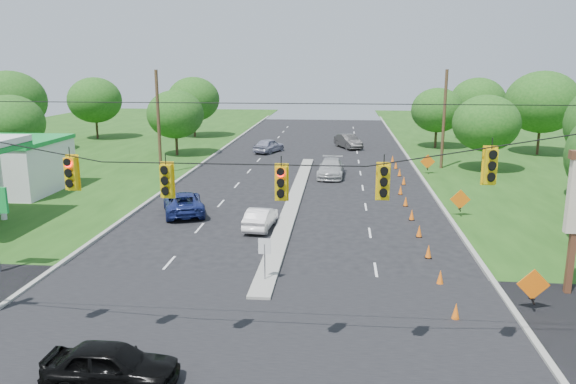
# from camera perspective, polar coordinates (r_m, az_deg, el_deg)

# --- Properties ---
(ground) EXTENTS (160.00, 160.00, 0.00)m
(ground) POSITION_cam_1_polar(r_m,az_deg,el_deg) (19.94, -4.78, -15.64)
(ground) COLOR black
(ground) RESTS_ON ground
(cross_street) EXTENTS (160.00, 14.00, 0.02)m
(cross_street) POSITION_cam_1_polar(r_m,az_deg,el_deg) (19.94, -4.78, -15.64)
(cross_street) COLOR black
(cross_street) RESTS_ON ground
(curb_left) EXTENTS (0.25, 110.00, 0.16)m
(curb_left) POSITION_cam_1_polar(r_m,az_deg,el_deg) (49.98, -10.14, 1.76)
(curb_left) COLOR gray
(curb_left) RESTS_ON ground
(curb_right) EXTENTS (0.25, 110.00, 0.16)m
(curb_right) POSITION_cam_1_polar(r_m,az_deg,el_deg) (48.65, 13.45, 1.30)
(curb_right) COLOR gray
(curb_right) RESTS_ON ground
(median) EXTENTS (1.00, 34.00, 0.18)m
(median) POSITION_cam_1_polar(r_m,az_deg,el_deg) (39.51, 0.58, -1.00)
(median) COLOR gray
(median) RESTS_ON ground
(median_sign) EXTENTS (0.55, 0.06, 2.05)m
(median_sign) POSITION_cam_1_polar(r_m,az_deg,el_deg) (24.79, -2.39, -6.05)
(median_sign) COLOR gray
(median_sign) RESTS_ON ground
(signal_span) EXTENTS (25.60, 0.32, 9.00)m
(signal_span) POSITION_cam_1_polar(r_m,az_deg,el_deg) (17.16, -5.84, -2.52)
(signal_span) COLOR #422D1C
(signal_span) RESTS_ON ground
(utility_pole_far_left) EXTENTS (0.28, 0.28, 9.00)m
(utility_pole_far_left) POSITION_cam_1_polar(r_m,az_deg,el_deg) (50.02, -13.01, 6.86)
(utility_pole_far_left) COLOR #422D1C
(utility_pole_far_left) RESTS_ON ground
(utility_pole_far_right) EXTENTS (0.28, 0.28, 9.00)m
(utility_pole_far_right) POSITION_cam_1_polar(r_m,az_deg,el_deg) (53.26, 15.56, 7.07)
(utility_pole_far_right) COLOR #422D1C
(utility_pole_far_right) RESTS_ON ground
(cone_0) EXTENTS (0.32, 0.32, 0.70)m
(cone_0) POSITION_cam_1_polar(r_m,az_deg,el_deg) (22.64, 16.68, -11.54)
(cone_0) COLOR orange
(cone_0) RESTS_ON ground
(cone_1) EXTENTS (0.32, 0.32, 0.70)m
(cone_1) POSITION_cam_1_polar(r_m,az_deg,el_deg) (25.81, 15.21, -8.35)
(cone_1) COLOR orange
(cone_1) RESTS_ON ground
(cone_2) EXTENTS (0.32, 0.32, 0.70)m
(cone_2) POSITION_cam_1_polar(r_m,az_deg,el_deg) (29.06, 14.08, -5.86)
(cone_2) COLOR orange
(cone_2) RESTS_ON ground
(cone_3) EXTENTS (0.32, 0.32, 0.70)m
(cone_3) POSITION_cam_1_polar(r_m,az_deg,el_deg) (32.36, 13.19, -3.87)
(cone_3) COLOR orange
(cone_3) RESTS_ON ground
(cone_4) EXTENTS (0.32, 0.32, 0.70)m
(cone_4) POSITION_cam_1_polar(r_m,az_deg,el_deg) (35.70, 12.47, -2.26)
(cone_4) COLOR orange
(cone_4) RESTS_ON ground
(cone_5) EXTENTS (0.32, 0.32, 0.70)m
(cone_5) POSITION_cam_1_polar(r_m,az_deg,el_deg) (39.07, 11.87, -0.91)
(cone_5) COLOR orange
(cone_5) RESTS_ON ground
(cone_6) EXTENTS (0.32, 0.32, 0.70)m
(cone_6) POSITION_cam_1_polar(r_m,az_deg,el_deg) (42.46, 11.37, 0.21)
(cone_6) COLOR orange
(cone_6) RESTS_ON ground
(cone_7) EXTENTS (0.32, 0.32, 0.70)m
(cone_7) POSITION_cam_1_polar(r_m,az_deg,el_deg) (45.92, 11.68, 1.16)
(cone_7) COLOR orange
(cone_7) RESTS_ON ground
(cone_8) EXTENTS (0.32, 0.32, 0.70)m
(cone_8) POSITION_cam_1_polar(r_m,az_deg,el_deg) (49.34, 11.26, 1.98)
(cone_8) COLOR orange
(cone_8) RESTS_ON ground
(cone_9) EXTENTS (0.32, 0.32, 0.70)m
(cone_9) POSITION_cam_1_polar(r_m,az_deg,el_deg) (52.76, 10.90, 2.70)
(cone_9) COLOR orange
(cone_9) RESTS_ON ground
(cone_10) EXTENTS (0.32, 0.32, 0.70)m
(cone_10) POSITION_cam_1_polar(r_m,az_deg,el_deg) (56.20, 10.58, 3.34)
(cone_10) COLOR orange
(cone_10) RESTS_ON ground
(work_sign_0) EXTENTS (1.27, 0.58, 1.37)m
(work_sign_0) POSITION_cam_1_polar(r_m,az_deg,el_deg) (24.04, 23.65, -8.73)
(work_sign_0) COLOR black
(work_sign_0) RESTS_ON ground
(work_sign_1) EXTENTS (1.27, 0.58, 1.37)m
(work_sign_1) POSITION_cam_1_polar(r_m,az_deg,el_deg) (36.99, 17.09, -0.81)
(work_sign_1) COLOR black
(work_sign_1) RESTS_ON ground
(work_sign_2) EXTENTS (1.27, 0.58, 1.37)m
(work_sign_2) POSITION_cam_1_polar(r_m,az_deg,el_deg) (50.50, 14.00, 2.95)
(work_sign_2) COLOR black
(work_sign_2) RESTS_ON ground
(tree_2) EXTENTS (5.88, 5.88, 6.86)m
(tree_2) POSITION_cam_1_polar(r_m,az_deg,el_deg) (55.78, -26.36, 6.28)
(tree_2) COLOR black
(tree_2) RESTS_ON ground
(tree_3) EXTENTS (7.56, 7.56, 8.82)m
(tree_3) POSITION_cam_1_polar(r_m,az_deg,el_deg) (67.32, -26.42, 8.26)
(tree_3) COLOR black
(tree_3) RESTS_ON ground
(tree_4) EXTENTS (6.72, 6.72, 7.84)m
(tree_4) POSITION_cam_1_polar(r_m,az_deg,el_deg) (76.08, -19.03, 8.82)
(tree_4) COLOR black
(tree_4) RESTS_ON ground
(tree_5) EXTENTS (5.88, 5.88, 6.86)m
(tree_5) POSITION_cam_1_polar(r_m,az_deg,el_deg) (59.98, -11.38, 7.74)
(tree_5) COLOR black
(tree_5) RESTS_ON ground
(tree_6) EXTENTS (6.72, 6.72, 7.84)m
(tree_6) POSITION_cam_1_polar(r_m,az_deg,el_deg) (74.87, -9.57, 9.28)
(tree_6) COLOR black
(tree_6) RESTS_ON ground
(tree_9) EXTENTS (5.88, 5.88, 6.86)m
(tree_9) POSITION_cam_1_polar(r_m,az_deg,el_deg) (53.03, 19.48, 6.60)
(tree_9) COLOR black
(tree_9) RESTS_ON ground
(tree_10) EXTENTS (7.56, 7.56, 8.82)m
(tree_10) POSITION_cam_1_polar(r_m,az_deg,el_deg) (64.75, 24.42, 8.32)
(tree_10) COLOR black
(tree_10) RESTS_ON ground
(tree_11) EXTENTS (6.72, 6.72, 7.84)m
(tree_11) POSITION_cam_1_polar(r_m,az_deg,el_deg) (74.27, 18.71, 8.76)
(tree_11) COLOR black
(tree_11) RESTS_ON ground
(tree_12) EXTENTS (5.88, 5.88, 6.86)m
(tree_12) POSITION_cam_1_polar(r_m,az_deg,el_deg) (66.29, 14.93, 8.04)
(tree_12) COLOR black
(tree_12) RESTS_ON ground
(black_sedan) EXTENTS (4.07, 1.67, 1.38)m
(black_sedan) POSITION_cam_1_polar(r_m,az_deg,el_deg) (18.38, -17.49, -16.44)
(black_sedan) COLOR black
(black_sedan) RESTS_ON ground
(white_sedan) EXTENTS (1.66, 3.95, 1.27)m
(white_sedan) POSITION_cam_1_polar(r_m,az_deg,el_deg) (33.11, -2.81, -2.64)
(white_sedan) COLOR white
(white_sedan) RESTS_ON ground
(blue_pickup) EXTENTS (3.99, 5.68, 1.44)m
(blue_pickup) POSITION_cam_1_polar(r_m,az_deg,el_deg) (36.90, -10.59, -1.08)
(blue_pickup) COLOR navy
(blue_pickup) RESTS_ON ground
(silver_car_far) EXTENTS (2.36, 5.35, 1.53)m
(silver_car_far) POSITION_cam_1_polar(r_m,az_deg,el_deg) (48.18, 4.38, 2.44)
(silver_car_far) COLOR #B2B2B2
(silver_car_far) RESTS_ON ground
(silver_car_oncoming) EXTENTS (3.34, 4.85, 1.53)m
(silver_car_oncoming) POSITION_cam_1_polar(r_m,az_deg,el_deg) (61.38, -1.97, 4.74)
(silver_car_oncoming) COLOR #9192AA
(silver_car_oncoming) RESTS_ON ground
(dark_car_receding) EXTENTS (3.43, 5.04, 1.57)m
(dark_car_receding) POSITION_cam_1_polar(r_m,az_deg,el_deg) (64.89, 6.14, 5.14)
(dark_car_receding) COLOR #302F2F
(dark_car_receding) RESTS_ON ground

